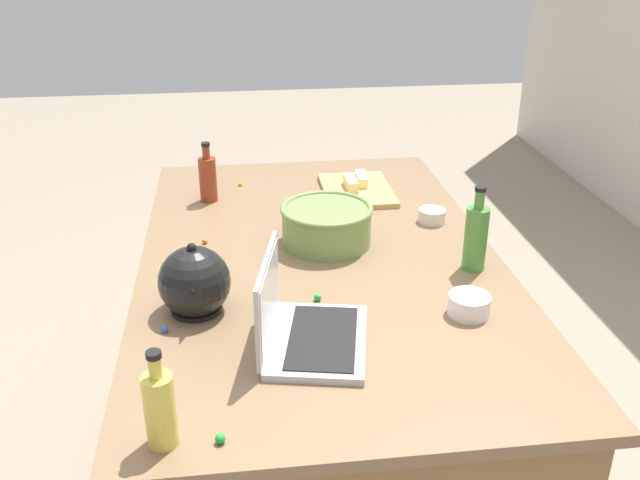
% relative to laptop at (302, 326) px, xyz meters
% --- Properties ---
extents(island_counter, '(1.70, 1.04, 0.90)m').
position_rel_laptop_xyz_m(island_counter, '(-0.45, 0.10, -0.50)').
color(island_counter, olive).
rests_on(island_counter, ground).
extents(laptop, '(0.35, 0.29, 0.22)m').
position_rel_laptop_xyz_m(laptop, '(0.00, 0.00, 0.00)').
color(laptop, '#B7B7BC').
rests_on(laptop, island_counter).
extents(mixing_bowl_large, '(0.28, 0.28, 0.12)m').
position_rel_laptop_xyz_m(mixing_bowl_large, '(-0.53, 0.13, 0.02)').
color(mixing_bowl_large, '#72934C').
rests_on(mixing_bowl_large, island_counter).
extents(bottle_soy, '(0.06, 0.06, 0.21)m').
position_rel_laptop_xyz_m(bottle_soy, '(-0.93, -0.23, 0.04)').
color(bottle_soy, maroon).
rests_on(bottle_soy, island_counter).
extents(bottle_oil, '(0.06, 0.06, 0.20)m').
position_rel_laptop_xyz_m(bottle_oil, '(0.30, -0.29, 0.04)').
color(bottle_oil, '#DBC64C').
rests_on(bottle_oil, island_counter).
extents(bottle_olive, '(0.06, 0.06, 0.24)m').
position_rel_laptop_xyz_m(bottle_olive, '(-0.32, 0.52, 0.05)').
color(bottle_olive, '#4C8C38').
rests_on(bottle_olive, island_counter).
extents(kettle, '(0.21, 0.18, 0.20)m').
position_rel_laptop_xyz_m(kettle, '(-0.18, -0.25, 0.03)').
color(kettle, black).
rests_on(kettle, island_counter).
extents(cutting_board, '(0.33, 0.24, 0.02)m').
position_rel_laptop_xyz_m(cutting_board, '(-0.94, 0.29, -0.04)').
color(cutting_board, tan).
rests_on(cutting_board, island_counter).
extents(butter_stick_left, '(0.11, 0.04, 0.04)m').
position_rel_laptop_xyz_m(butter_stick_left, '(-0.94, 0.27, -0.01)').
color(butter_stick_left, '#F4E58C').
rests_on(butter_stick_left, cutting_board).
extents(butter_stick_right, '(0.11, 0.04, 0.04)m').
position_rel_laptop_xyz_m(butter_stick_right, '(-0.98, 0.32, -0.01)').
color(butter_stick_right, '#F4E58C').
rests_on(butter_stick_right, cutting_board).
extents(ramekin_small, '(0.09, 0.09, 0.04)m').
position_rel_laptop_xyz_m(ramekin_small, '(-0.65, 0.49, -0.02)').
color(ramekin_small, beige).
rests_on(ramekin_small, island_counter).
extents(ramekin_medium, '(0.10, 0.10, 0.05)m').
position_rel_laptop_xyz_m(ramekin_medium, '(-0.08, 0.43, -0.02)').
color(ramekin_medium, white).
rests_on(ramekin_medium, island_counter).
extents(candy_1, '(0.02, 0.02, 0.02)m').
position_rel_laptop_xyz_m(candy_1, '(-0.19, 0.06, -0.04)').
color(candy_1, green).
rests_on(candy_1, island_counter).
extents(candy_2, '(0.02, 0.02, 0.02)m').
position_rel_laptop_xyz_m(candy_2, '(0.32, -0.19, -0.04)').
color(candy_2, green).
rests_on(candy_2, island_counter).
extents(candy_3, '(0.02, 0.02, 0.02)m').
position_rel_laptop_xyz_m(candy_3, '(-0.48, 0.13, -0.04)').
color(candy_3, green).
rests_on(candy_3, island_counter).
extents(candy_4, '(0.01, 0.01, 0.01)m').
position_rel_laptop_xyz_m(candy_4, '(-1.06, -0.12, -0.04)').
color(candy_4, yellow).
rests_on(candy_4, island_counter).
extents(candy_5, '(0.02, 0.02, 0.02)m').
position_rel_laptop_xyz_m(candy_5, '(-0.09, -0.32, -0.04)').
color(candy_5, blue).
rests_on(candy_5, island_counter).
extents(candy_6, '(0.02, 0.02, 0.02)m').
position_rel_laptop_xyz_m(candy_6, '(-0.58, -0.24, -0.04)').
color(candy_6, orange).
rests_on(candy_6, island_counter).
extents(candy_7, '(0.02, 0.02, 0.02)m').
position_rel_laptop_xyz_m(candy_7, '(-0.59, 0.09, -0.04)').
color(candy_7, yellow).
rests_on(candy_7, island_counter).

